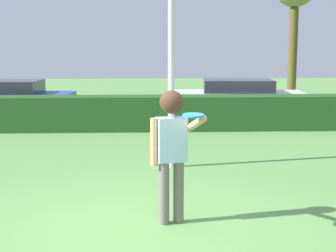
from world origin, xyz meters
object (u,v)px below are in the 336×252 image
at_px(parked_car_blue, 5,98).
at_px(parked_car_white, 238,97).
at_px(frisbee, 193,115).
at_px(person, 172,142).

height_order(parked_car_blue, parked_car_white, same).
bearing_deg(frisbee, parked_car_blue, 115.84).
xyz_separation_m(frisbee, parked_car_white, (2.41, 10.42, -0.84)).
height_order(frisbee, parked_car_blue, frisbee).
distance_m(frisbee, parked_car_blue, 11.47).
bearing_deg(person, frisbee, -68.67).
bearing_deg(parked_car_blue, frisbee, -64.16).
xyz_separation_m(person, parked_car_blue, (-4.76, 9.71, -0.42)).
relative_size(person, frisbee, 6.88).
height_order(person, frisbee, person).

